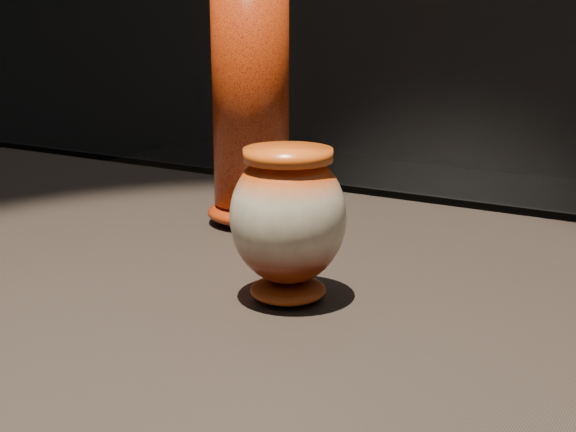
{
  "coord_description": "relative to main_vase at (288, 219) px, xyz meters",
  "views": [
    {
      "loc": [
        0.36,
        -0.72,
        1.19
      ],
      "look_at": [
        -0.03,
        -0.06,
        0.99
      ],
      "focal_mm": 50.0,
      "sensor_mm": 36.0,
      "label": 1
    }
  ],
  "objects": [
    {
      "name": "main_vase",
      "position": [
        0.0,
        0.0,
        0.0
      ],
      "size": [
        0.12,
        0.12,
        0.16
      ],
      "rotation": [
        0.0,
        0.0,
        -0.03
      ],
      "color": "#621B08",
      "rests_on": "display_plinth"
    },
    {
      "name": "tall_vase",
      "position": [
        -0.19,
        0.23,
        0.1
      ],
      "size": [
        0.15,
        0.15,
        0.39
      ],
      "rotation": [
        0.0,
        0.0,
        -0.29
      ],
      "color": "#B7460C",
      "rests_on": "display_plinth"
    }
  ]
}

